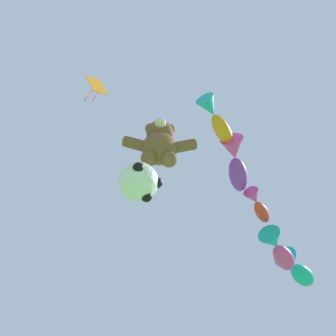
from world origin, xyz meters
name	(u,v)px	position (x,y,z in m)	size (l,w,h in m)	color
teddy_bear_kite	(160,143)	(1.11, 4.94, 10.52)	(2.09, 0.92, 2.12)	brown
soccer_ball_kite	(139,182)	(0.66, 4.99, 8.65)	(1.05, 1.05, 0.97)	white
fish_kite_tangerine	(216,118)	(3.02, 5.34, 13.23)	(1.60, 2.02, 0.67)	orange
fish_kite_violet	(236,162)	(3.98, 7.07, 13.25)	(1.41, 2.48, 0.85)	purple
fish_kite_crimson	(258,205)	(5.03, 8.76, 12.90)	(1.35, 1.73, 0.60)	red
fish_kite_magenta	(278,249)	(6.02, 10.43, 12.24)	(1.93, 2.31, 0.91)	#E53F9E
fish_kite_teal	(296,268)	(7.40, 12.30, 13.01)	(2.21, 2.28, 1.04)	#19ADB2
diamond_kite	(96,87)	(-1.31, 4.92, 14.62)	(0.83, 0.73, 2.29)	orange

